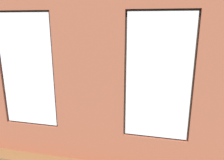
{
  "coord_description": "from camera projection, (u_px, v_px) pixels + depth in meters",
  "views": [
    {
      "loc": [
        -1.19,
        6.21,
        2.57
      ],
      "look_at": [
        0.12,
        0.4,
        0.94
      ],
      "focal_mm": 35.0,
      "sensor_mm": 36.0,
      "label": 1
    }
  ],
  "objects": [
    {
      "name": "ground_plane",
      "position": [
        119.0,
        108.0,
        6.79
      ],
      "size": [
        6.72,
        6.21,
        0.1
      ],
      "primitive_type": "cube",
      "color": "brown"
    },
    {
      "name": "coffee_table",
      "position": [
        110.0,
        89.0,
        7.21
      ],
      "size": [
        1.5,
        0.72,
        0.45
      ],
      "color": "olive",
      "rests_on": "ground_plane"
    },
    {
      "name": "brick_wall_with_windows",
      "position": [
        89.0,
        82.0,
        3.81
      ],
      "size": [
        6.12,
        0.3,
        3.12
      ],
      "color": "#9E5138",
      "rests_on": "ground_plane"
    },
    {
      "name": "remote_gray",
      "position": [
        123.0,
        86.0,
        7.22
      ],
      "size": [
        0.14,
        0.17,
        0.02
      ],
      "primitive_type": "cube",
      "rotation": [
        0.0,
        0.0,
        0.62
      ],
      "color": "#59595B",
      "rests_on": "coffee_table"
    },
    {
      "name": "potted_plant_between_couches",
      "position": [
        135.0,
        117.0,
        4.54
      ],
      "size": [
        0.73,
        0.73,
        1.0
      ],
      "color": "#9E5638",
      "rests_on": "ground_plane"
    },
    {
      "name": "potted_plant_near_tv",
      "position": [
        31.0,
        98.0,
        5.85
      ],
      "size": [
        0.64,
        0.64,
        0.86
      ],
      "color": "beige",
      "rests_on": "ground_plane"
    },
    {
      "name": "potted_plant_mid_room_small",
      "position": [
        154.0,
        94.0,
        6.85
      ],
      "size": [
        0.29,
        0.29,
        0.51
      ],
      "color": "brown",
      "rests_on": "ground_plane"
    },
    {
      "name": "couch_left",
      "position": [
        205.0,
        113.0,
        5.47
      ],
      "size": [
        0.96,
        1.99,
        0.8
      ],
      "rotation": [
        0.0,
        0.0,
        1.52
      ],
      "color": "black",
      "rests_on": "ground_plane"
    },
    {
      "name": "potted_plant_foreground_right",
      "position": [
        71.0,
        66.0,
        9.03
      ],
      "size": [
        1.09,
        1.14,
        1.25
      ],
      "color": "gray",
      "rests_on": "ground_plane"
    },
    {
      "name": "cup_ceramic",
      "position": [
        110.0,
        86.0,
        7.18
      ],
      "size": [
        0.07,
        0.07,
        0.09
      ],
      "primitive_type": "cylinder",
      "color": "silver",
      "rests_on": "coffee_table"
    },
    {
      "name": "remote_silver",
      "position": [
        105.0,
        86.0,
        7.31
      ],
      "size": [
        0.11,
        0.18,
        0.02
      ],
      "primitive_type": "cube",
      "rotation": [
        0.0,
        0.0,
        0.41
      ],
      "color": "#B2B2B7",
      "rests_on": "coffee_table"
    },
    {
      "name": "table_plant_small",
      "position": [
        112.0,
        85.0,
        7.04
      ],
      "size": [
        0.15,
        0.15,
        0.23
      ],
      "color": "gray",
      "rests_on": "coffee_table"
    },
    {
      "name": "couch_by_window",
      "position": [
        70.0,
        124.0,
        4.88
      ],
      "size": [
        2.01,
        0.87,
        0.8
      ],
      "color": "black",
      "rests_on": "ground_plane"
    },
    {
      "name": "media_console",
      "position": [
        34.0,
        95.0,
        6.98
      ],
      "size": [
        1.08,
        0.42,
        0.56
      ],
      "primitive_type": "cube",
      "color": "black",
      "rests_on": "ground_plane"
    },
    {
      "name": "potted_plant_corner_near_left",
      "position": [
        196.0,
        73.0,
        8.05
      ],
      "size": [
        0.96,
        0.86,
        1.2
      ],
      "color": "#9E5638",
      "rests_on": "ground_plane"
    },
    {
      "name": "candle_jar",
      "position": [
        96.0,
        85.0,
        7.17
      ],
      "size": [
        0.08,
        0.08,
        0.11
      ],
      "primitive_type": "cylinder",
      "color": "#B7333D",
      "rests_on": "coffee_table"
    },
    {
      "name": "potted_plant_beside_window_right",
      "position": [
        7.0,
        105.0,
        4.99
      ],
      "size": [
        1.06,
        1.01,
        1.37
      ],
      "color": "#9E5638",
      "rests_on": "ground_plane"
    },
    {
      "name": "white_wall_right",
      "position": [
        23.0,
        54.0,
        6.81
      ],
      "size": [
        0.1,
        5.21,
        3.12
      ],
      "primitive_type": "cube",
      "color": "white",
      "rests_on": "ground_plane"
    },
    {
      "name": "potted_plant_by_left_couch",
      "position": [
        183.0,
        95.0,
        6.9
      ],
      "size": [
        0.26,
        0.26,
        0.43
      ],
      "color": "#47423D",
      "rests_on": "ground_plane"
    },
    {
      "name": "papasan_chair",
      "position": [
        98.0,
        78.0,
        8.48
      ],
      "size": [
        1.01,
        1.01,
        0.66
      ],
      "color": "olive",
      "rests_on": "ground_plane"
    },
    {
      "name": "tv_flatscreen",
      "position": [
        32.0,
        75.0,
        6.81
      ],
      "size": [
        1.06,
        0.2,
        0.73
      ],
      "color": "black",
      "rests_on": "media_console"
    }
  ]
}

